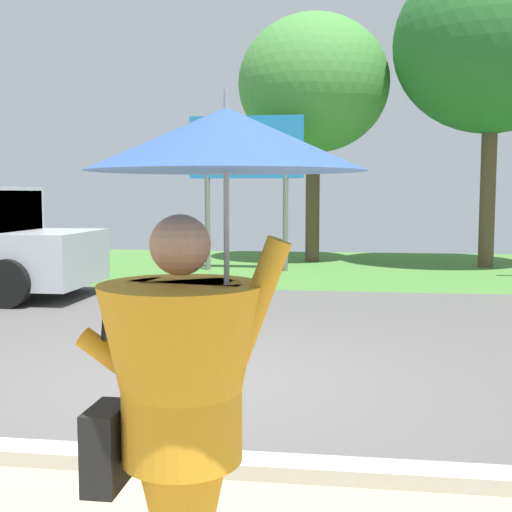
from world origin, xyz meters
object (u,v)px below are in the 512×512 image
object	(u,v)px
monk_pedestrian	(192,381)
tree_center_back	(314,85)
roadside_billboard	(246,158)
tree_left_far	(493,44)

from	to	relation	value
monk_pedestrian	tree_center_back	size ratio (longest dim) A/B	0.34
roadside_billboard	tree_center_back	size ratio (longest dim) A/B	0.56
tree_left_far	tree_center_back	bearing A→B (deg)	169.42
tree_left_far	tree_center_back	xyz separation A→B (m)	(-4.19, 0.78, -0.72)
tree_center_back	roadside_billboard	bearing A→B (deg)	-121.65
monk_pedestrian	tree_left_far	bearing A→B (deg)	75.21
roadside_billboard	tree_left_far	world-z (taller)	tree_left_far
tree_left_far	tree_center_back	distance (m)	4.32
roadside_billboard	tree_center_back	bearing A→B (deg)	58.35
monk_pedestrian	tree_center_back	world-z (taller)	tree_center_back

